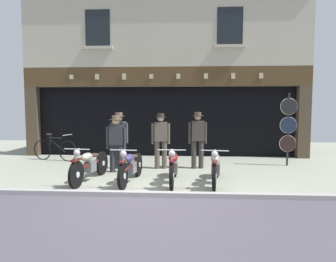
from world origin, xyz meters
TOP-DOWN VIEW (x-y plane):
  - ground at (0.00, -0.98)m, footprint 22.48×22.00m
  - shop_facade at (-0.00, 7.01)m, footprint 10.78×4.42m
  - motorcycle_left at (-1.60, 1.29)m, footprint 0.62×2.06m
  - motorcycle_center_left at (-0.55, 1.21)m, footprint 0.62×1.97m
  - motorcycle_center at (0.50, 1.22)m, footprint 0.62×2.06m
  - motorcycle_center_right at (1.53, 1.24)m, footprint 0.62×1.94m
  - salesman_left at (-1.18, 2.39)m, footprint 0.56×0.35m
  - shopkeeper_center at (0.04, 2.96)m, footprint 0.55×0.33m
  - salesman_right at (1.15, 3.05)m, footprint 0.56×0.32m
  - assistant_far_right at (-1.20, 2.88)m, footprint 0.55×0.34m
  - tyre_sign_pole at (4.00, 3.65)m, footprint 0.53×0.06m
  - advert_board_near at (-2.64, 5.40)m, footprint 0.77×0.03m
  - advert_board_far at (-3.58, 5.40)m, footprint 0.83×0.03m
  - leaning_bicycle at (-3.75, 4.12)m, footprint 1.72×0.62m

SIDE VIEW (x-z plane):
  - ground at x=0.00m, z-range -0.13..0.05m
  - leaning_bicycle at x=-3.75m, z-range -0.09..0.86m
  - motorcycle_center_left at x=-0.55m, z-range -0.03..0.87m
  - motorcycle_center_right at x=1.53m, z-range -0.03..0.87m
  - motorcycle_left at x=-1.60m, z-range -0.03..0.88m
  - motorcycle_center at x=0.50m, z-range -0.03..0.89m
  - salesman_left at x=-1.18m, z-range 0.09..1.71m
  - shopkeeper_center at x=0.04m, z-range 0.09..1.75m
  - salesman_right at x=1.15m, z-range 0.09..1.79m
  - assistant_far_right at x=-1.20m, z-range 0.09..1.79m
  - tyre_sign_pole at x=4.00m, z-range 0.12..2.41m
  - advert_board_near at x=-2.64m, z-range 1.11..2.07m
  - advert_board_far at x=-3.58m, z-range 1.19..2.10m
  - shop_facade at x=0.00m, z-range -1.43..4.84m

